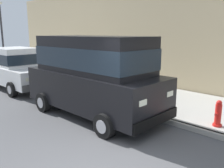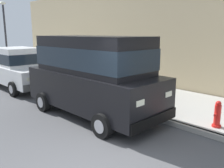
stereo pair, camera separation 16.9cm
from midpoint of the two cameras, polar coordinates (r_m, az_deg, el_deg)
curb at (r=7.10m, az=17.28°, el=-9.57°), size 0.16×64.00×0.14m
sidewalk at (r=8.64m, az=23.12°, el=-6.09°), size 3.60×64.00×0.14m
car_black_van at (r=7.57m, az=-4.00°, el=2.73°), size 2.17×4.92×2.52m
car_white_sedan at (r=12.31m, az=-20.98°, el=3.67°), size 2.11×4.64×1.92m
dog_white at (r=9.75m, az=6.20°, el=-0.96°), size 0.23×0.76×0.49m
fire_hydrant at (r=7.07m, az=24.34°, el=-6.69°), size 0.34×0.24×0.72m
street_lamp at (r=17.51m, az=-23.78°, el=12.07°), size 0.36×0.36×4.42m
building_facade at (r=13.50m, az=2.37°, el=11.72°), size 0.50×20.00×5.05m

